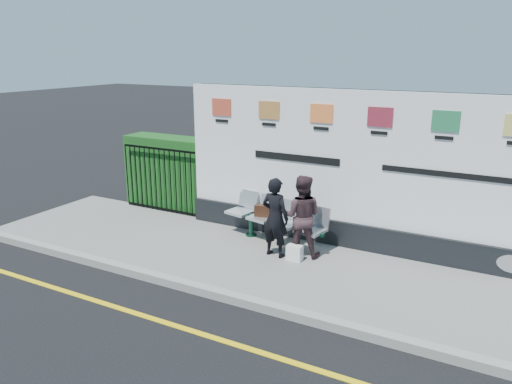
% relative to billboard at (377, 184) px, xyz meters
% --- Properties ---
extents(ground, '(80.00, 80.00, 0.00)m').
position_rel_billboard_xyz_m(ground, '(-0.50, -3.85, -1.42)').
color(ground, black).
extents(pavement, '(14.00, 3.00, 0.12)m').
position_rel_billboard_xyz_m(pavement, '(-0.50, -1.35, -1.36)').
color(pavement, slate).
rests_on(pavement, ground).
extents(kerb, '(14.00, 0.18, 0.14)m').
position_rel_billboard_xyz_m(kerb, '(-0.50, -2.85, -1.35)').
color(kerb, gray).
rests_on(kerb, ground).
extents(yellow_line, '(14.00, 0.10, 0.01)m').
position_rel_billboard_xyz_m(yellow_line, '(-0.50, -3.85, -1.42)').
color(yellow_line, yellow).
rests_on(yellow_line, ground).
extents(billboard, '(8.00, 0.30, 3.00)m').
position_rel_billboard_xyz_m(billboard, '(0.00, 0.00, 0.00)').
color(billboard, black).
rests_on(billboard, pavement).
extents(hedge, '(2.35, 0.70, 1.70)m').
position_rel_billboard_xyz_m(hedge, '(-5.08, 0.45, -0.45)').
color(hedge, '#195019').
rests_on(hedge, pavement).
extents(railing, '(2.05, 0.06, 1.54)m').
position_rel_billboard_xyz_m(railing, '(-5.08, -0.00, -0.53)').
color(railing, black).
rests_on(railing, pavement).
extents(bench, '(2.30, 1.01, 0.48)m').
position_rel_billboard_xyz_m(bench, '(-1.85, -0.54, -1.06)').
color(bench, '#B9BFC2').
rests_on(bench, pavement).
extents(woman_left, '(0.58, 0.42, 1.50)m').
position_rel_billboard_xyz_m(woman_left, '(-1.53, -1.13, -0.55)').
color(woman_left, black).
rests_on(woman_left, pavement).
extents(woman_right, '(0.88, 0.76, 1.54)m').
position_rel_billboard_xyz_m(woman_right, '(-1.11, -0.89, -0.53)').
color(woman_right, '#3B262B').
rests_on(woman_right, pavement).
extents(handbag_brown, '(0.32, 0.19, 0.24)m').
position_rel_billboard_xyz_m(handbag_brown, '(-2.13, -0.48, -0.71)').
color(handbag_brown, black).
rests_on(handbag_brown, bench).
extents(carrier_bag_white, '(0.28, 0.17, 0.28)m').
position_rel_billboard_xyz_m(carrier_bag_white, '(-1.12, -1.15, -1.16)').
color(carrier_bag_white, white).
rests_on(carrier_bag_white, pavement).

